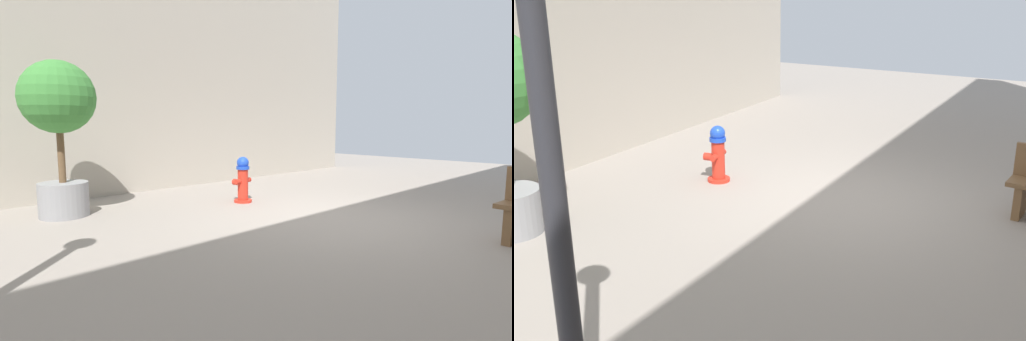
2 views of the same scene
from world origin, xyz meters
TOP-DOWN VIEW (x-y plane):
  - ground_plane at (0.00, 0.00)m, footprint 23.40×23.40m
  - fire_hydrant at (2.10, 0.16)m, footprint 0.41×0.43m
  - planter_tree at (3.24, 3.03)m, footprint 1.15×1.15m

SIDE VIEW (x-z plane):
  - ground_plane at x=0.00m, z-range 0.00..0.00m
  - fire_hydrant at x=2.10m, z-range 0.00..0.88m
  - planter_tree at x=3.24m, z-range 0.38..2.87m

